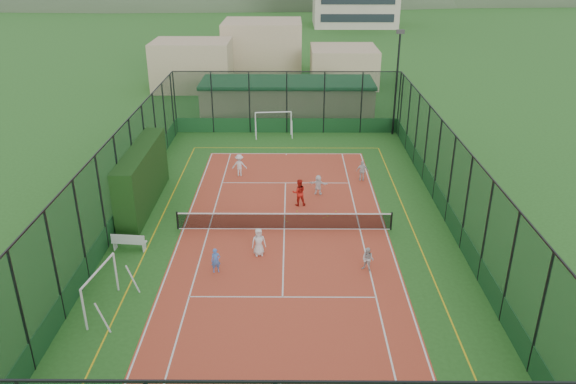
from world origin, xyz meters
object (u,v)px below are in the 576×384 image
futsal_goal_near (101,290)px  futsal_goal_far (273,124)px  clubhouse (287,98)px  floodlight_ne (396,84)px  child_far_right (362,171)px  child_far_back (318,185)px  child_near_mid (216,260)px  child_far_left (239,165)px  child_near_left (259,242)px  child_near_right (368,259)px  coach (299,192)px  white_bench (129,241)px

futsal_goal_near → futsal_goal_far: (6.54, 23.58, 0.01)m
clubhouse → floodlight_ne: bearing=-32.1°
child_far_right → child_far_back: bearing=39.5°
futsal_goal_near → futsal_goal_far: bearing=-6.1°
clubhouse → futsal_goal_far: 5.85m
futsal_goal_near → child_near_mid: futsal_goal_near is taller
floodlight_ne → child_near_mid: floodlight_ne is taller
futsal_goal_near → futsal_goal_far: size_ratio=0.99×
child_far_left → child_far_right: size_ratio=1.11×
floodlight_ne → child_far_left: floodlight_ne is taller
child_near_left → child_far_left: 10.52m
child_far_back → child_near_right: bearing=111.8°
child_near_left → child_near_right: bearing=-27.0°
child_near_mid → child_near_right: 7.16m
child_near_mid → child_near_right: child_near_mid is taller
clubhouse → child_far_left: 14.73m
child_near_right → coach: 7.90m
floodlight_ne → child_near_left: (-9.83, -19.34, -3.39)m
child_near_mid → child_near_right: (7.16, 0.17, -0.01)m
futsal_goal_far → child_near_left: (-0.16, -19.03, -0.22)m
child_near_left → child_far_left: bearing=88.4°
clubhouse → futsal_goal_far: (-1.07, -5.71, -0.62)m
floodlight_ne → clubhouse: floodlight_ne is taller
white_bench → child_far_left: child_far_left is taller
clubhouse → child_far_back: clubhouse is taller
futsal_goal_far → child_far_left: 8.90m
coach → futsal_goal_near: bearing=42.6°
child_far_left → coach: size_ratio=0.92×
child_far_back → futsal_goal_near: bearing=60.4°
clubhouse → coach: bearing=-87.5°
clubhouse → child_far_right: 15.97m
floodlight_ne → futsal_goal_far: floodlight_ne is taller
white_bench → futsal_goal_far: (6.73, 18.57, 0.47)m
child_near_mid → child_far_back: (5.20, 8.98, 0.02)m
futsal_goal_far → child_near_left: bearing=-95.8°
child_far_left → child_near_right: bearing=121.8°
floodlight_ne → child_far_left: (-11.67, -8.98, -3.36)m
white_bench → child_far_left: (4.73, 9.90, 0.27)m
floodlight_ne → child_far_left: 15.11m
clubhouse → child_far_left: clubhouse is taller
futsal_goal_far → child_near_mid: futsal_goal_far is taller
white_bench → child_far_back: (9.84, 6.93, 0.15)m
child_far_right → child_far_back: size_ratio=1.07×
futsal_goal_near → child_far_back: 15.35m
clubhouse → futsal_goal_near: bearing=-104.6°
clubhouse → child_near_mid: bearing=-96.8°
child_far_right → coach: 5.64m
child_far_right → coach: bearing=45.1°
child_near_mid → child_far_left: size_ratio=0.81×
child_near_left → child_near_right: 5.42m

